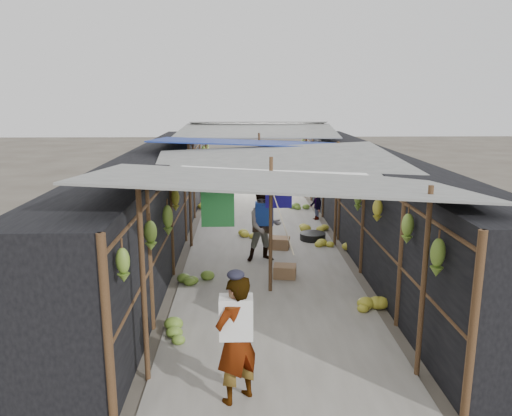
{
  "coord_description": "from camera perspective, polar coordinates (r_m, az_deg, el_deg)",
  "views": [
    {
      "loc": [
        -0.55,
        -5.99,
        3.68
      ],
      "look_at": [
        -0.22,
        4.78,
        1.25
      ],
      "focal_mm": 35.0,
      "sensor_mm": 36.0,
      "label": 1
    }
  ],
  "objects": [
    {
      "name": "stall_left",
      "position": [
        12.93,
        -11.3,
        1.17
      ],
      "size": [
        1.4,
        15.0,
        2.3
      ],
      "primitive_type": "cube",
      "color": "black",
      "rests_on": "ground"
    },
    {
      "name": "aisle_slab",
      "position": [
        13.03,
        0.74,
        -3.65
      ],
      "size": [
        3.6,
        16.0,
        0.02
      ],
      "primitive_type": "cube",
      "color": "#9E998E",
      "rests_on": "ground"
    },
    {
      "name": "crate_mid",
      "position": [
        10.38,
        3.31,
        -7.28
      ],
      "size": [
        0.51,
        0.43,
        0.27
      ],
      "primitive_type": "cube",
      "rotation": [
        0.0,
        0.0,
        -0.15
      ],
      "color": "#98714D",
      "rests_on": "ground"
    },
    {
      "name": "stall_right",
      "position": [
        13.15,
        12.59,
        1.31
      ],
      "size": [
        1.4,
        15.0,
        2.3
      ],
      "primitive_type": "cube",
      "color": "black",
      "rests_on": "ground"
    },
    {
      "name": "black_basin",
      "position": [
        13.07,
        6.49,
        -3.28
      ],
      "size": [
        0.66,
        0.66,
        0.2
      ],
      "primitive_type": "cylinder",
      "color": "black",
      "rests_on": "ground"
    },
    {
      "name": "ground",
      "position": [
        7.05,
        3.15,
        -18.77
      ],
      "size": [
        80.0,
        80.0,
        0.0
      ],
      "primitive_type": "plane",
      "color": "#6B6356",
      "rests_on": "ground"
    },
    {
      "name": "vendor_seated",
      "position": [
        15.11,
        6.85,
        0.49
      ],
      "size": [
        0.54,
        0.73,
        1.01
      ],
      "primitive_type": "imported",
      "rotation": [
        0.0,
        0.0,
        -1.3
      ],
      "color": "#4F4844",
      "rests_on": "ground"
    },
    {
      "name": "crate_back",
      "position": [
        18.58,
        -4.07,
        1.64
      ],
      "size": [
        0.44,
        0.39,
        0.25
      ],
      "primitive_type": "cube",
      "rotation": [
        0.0,
        0.0,
        0.2
      ],
      "color": "#98714D",
      "rests_on": "ground"
    },
    {
      "name": "floor_bananas",
      "position": [
        13.36,
        1.85,
        -2.59
      ],
      "size": [
        4.02,
        9.68,
        0.36
      ],
      "color": "olive",
      "rests_on": "ground"
    },
    {
      "name": "hanging_bananas",
      "position": [
        12.28,
        0.85,
        3.26
      ],
      "size": [
        3.96,
        14.21,
        0.86
      ],
      "color": "olive",
      "rests_on": "ground"
    },
    {
      "name": "market_canopy",
      "position": [
        12.88,
        0.83,
        7.05
      ],
      "size": [
        5.62,
        15.2,
        2.77
      ],
      "color": "brown",
      "rests_on": "ground"
    },
    {
      "name": "vendor_elderly",
      "position": [
        6.19,
        -2.26,
        -14.83
      ],
      "size": [
        0.71,
        0.68,
        1.64
      ],
      "primitive_type": "imported",
      "rotation": [
        0.0,
        0.0,
        3.82
      ],
      "color": "white",
      "rests_on": "ground"
    },
    {
      "name": "shopper_blue",
      "position": [
        11.22,
        0.93,
        -2.1
      ],
      "size": [
        0.89,
        0.75,
        1.63
      ],
      "primitive_type": "imported",
      "rotation": [
        0.0,
        0.0,
        0.19
      ],
      "color": "#2140A6",
      "rests_on": "ground"
    },
    {
      "name": "crate_near",
      "position": [
        12.26,
        2.66,
        -4.05
      ],
      "size": [
        0.57,
        0.49,
        0.29
      ],
      "primitive_type": "cube",
      "rotation": [
        0.0,
        0.0,
        -0.23
      ],
      "color": "#98714D",
      "rests_on": "ground"
    }
  ]
}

